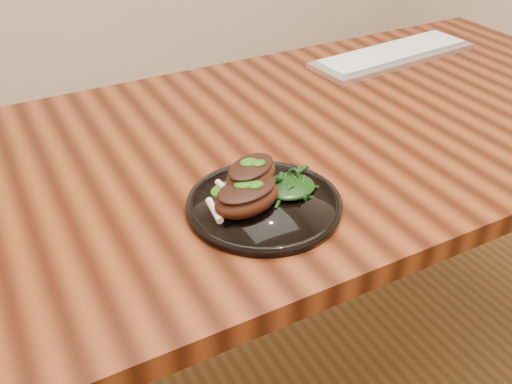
% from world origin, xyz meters
% --- Properties ---
extents(desk, '(1.60, 0.80, 0.75)m').
position_xyz_m(desk, '(0.00, 0.00, 0.67)').
color(desk, black).
rests_on(desk, ground).
extents(plate, '(0.25, 0.25, 0.02)m').
position_xyz_m(plate, '(-0.22, -0.20, 0.76)').
color(plate, black).
rests_on(plate, desk).
extents(lamb_chop_front, '(0.13, 0.10, 0.05)m').
position_xyz_m(lamb_chop_front, '(-0.26, -0.21, 0.79)').
color(lamb_chop_front, '#3E180B').
rests_on(lamb_chop_front, plate).
extents(lamb_chop_back, '(0.12, 0.11, 0.05)m').
position_xyz_m(lamb_chop_back, '(-0.23, -0.17, 0.81)').
color(lamb_chop_back, '#3E180B').
rests_on(lamb_chop_back, plate).
extents(herb_smear, '(0.07, 0.05, 0.00)m').
position_xyz_m(herb_smear, '(-0.25, -0.14, 0.77)').
color(herb_smear, '#154607').
rests_on(herb_smear, plate).
extents(greens_heap, '(0.09, 0.08, 0.03)m').
position_xyz_m(greens_heap, '(-0.17, -0.19, 0.78)').
color(greens_heap, black).
rests_on(greens_heap, plate).
extents(keyboard, '(0.46, 0.18, 0.02)m').
position_xyz_m(keyboard, '(0.39, 0.22, 0.76)').
color(keyboard, silver).
rests_on(keyboard, desk).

